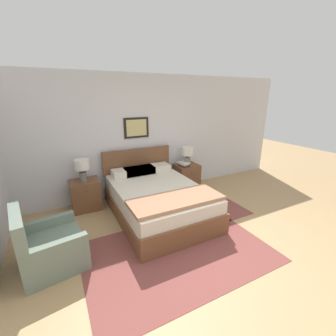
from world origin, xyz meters
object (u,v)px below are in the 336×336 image
at_px(nightstand_near_window, 86,195).
at_px(table_lamp_near_window, 82,167).
at_px(armchair, 48,248).
at_px(bed, 157,199).
at_px(nightstand_by_door, 187,176).
at_px(table_lamp_by_door, 187,153).

xyz_separation_m(nightstand_near_window, table_lamp_near_window, (-0.01, -0.01, 0.58)).
distance_m(armchair, nightstand_near_window, 1.58).
distance_m(bed, armchair, 1.92).
bearing_deg(nightstand_by_door, table_lamp_near_window, -179.80).
distance_m(armchair, nightstand_by_door, 3.32).
relative_size(nightstand_by_door, table_lamp_by_door, 1.37).
bearing_deg(table_lamp_by_door, armchair, -154.52).
distance_m(nightstand_by_door, table_lamp_near_window, 2.40).
relative_size(bed, table_lamp_by_door, 5.06).
bearing_deg(bed, table_lamp_by_door, 35.59).
distance_m(armchair, table_lamp_by_door, 3.37).
bearing_deg(nightstand_by_door, bed, -144.19).
bearing_deg(armchair, bed, 99.33).
xyz_separation_m(armchair, table_lamp_near_window, (0.66, 1.43, 0.60)).
relative_size(nightstand_near_window, table_lamp_near_window, 1.37).
height_order(bed, table_lamp_near_window, bed).
height_order(bed, armchair, bed).
bearing_deg(bed, table_lamp_near_window, 144.56).
relative_size(table_lamp_near_window, table_lamp_by_door, 1.00).
height_order(armchair, nightstand_by_door, armchair).
xyz_separation_m(nightstand_near_window, table_lamp_by_door, (2.32, -0.01, 0.58)).
distance_m(bed, table_lamp_by_door, 1.53).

